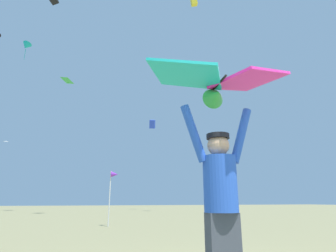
{
  "coord_description": "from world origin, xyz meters",
  "views": [
    {
      "loc": [
        -1.68,
        -2.22,
        0.93
      ],
      "look_at": [
        -0.3,
        1.99,
        2.15
      ],
      "focal_mm": 29.17,
      "sensor_mm": 36.0,
      "label": 1
    }
  ],
  "objects": [
    {
      "name": "distant_kite_blue_mid_right",
      "position": [
        6.1,
        27.26,
        9.53
      ],
      "size": [
        0.86,
        1.07,
        1.14
      ],
      "color": "blue"
    },
    {
      "name": "marker_flag",
      "position": [
        -0.31,
        8.81,
        1.79
      ],
      "size": [
        0.3,
        0.24,
        2.07
      ],
      "color": "silver",
      "rests_on": "ground"
    },
    {
      "name": "held_stunt_kite",
      "position": [
        -0.3,
        0.23,
        2.18
      ],
      "size": [
        1.61,
        0.93,
        0.38
      ],
      "color": "black"
    },
    {
      "name": "distant_kite_teal_low_right",
      "position": [
        -6.88,
        21.71,
        14.0
      ],
      "size": [
        1.12,
        1.11,
        1.71
      ],
      "color": "#19B2AD"
    },
    {
      "name": "distant_kite_white_overhead_distant",
      "position": [
        -9.18,
        29.92,
        7.02
      ],
      "size": [
        0.67,
        0.67,
        0.15
      ],
      "color": "white"
    },
    {
      "name": "distant_kite_yellow_mid_left",
      "position": [
        7.49,
        17.8,
        19.34
      ],
      "size": [
        0.82,
        0.73,
        1.01
      ],
      "color": "yellow"
    },
    {
      "name": "distant_kite_green_far_center",
      "position": [
        -3.02,
        18.69,
        9.98
      ],
      "size": [
        0.86,
        0.88,
        0.36
      ],
      "color": "green"
    },
    {
      "name": "kite_flyer_person",
      "position": [
        -0.3,
        0.29,
        0.94
      ],
      "size": [
        0.81,
        0.38,
        1.92
      ],
      "color": "#424751",
      "rests_on": "ground"
    }
  ]
}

